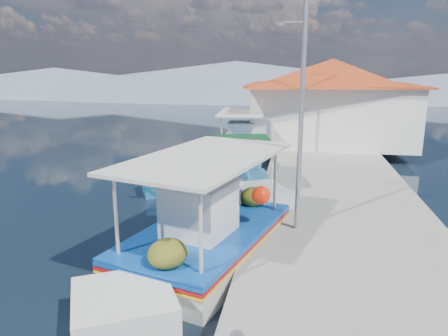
# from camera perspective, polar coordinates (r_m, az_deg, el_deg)

# --- Properties ---
(ground) EXTENTS (160.00, 160.00, 0.00)m
(ground) POSITION_cam_1_polar(r_m,az_deg,el_deg) (10.44, -17.30, -12.73)
(ground) COLOR black
(ground) RESTS_ON ground
(quay) EXTENTS (5.00, 44.00, 0.50)m
(quay) POSITION_cam_1_polar(r_m,az_deg,el_deg) (14.92, 14.91, -3.46)
(quay) COLOR gray
(quay) RESTS_ON ground
(bollards) EXTENTS (0.20, 17.20, 0.30)m
(bollards) POSITION_cam_1_polar(r_m,az_deg,el_deg) (14.05, 6.69, -2.45)
(bollards) COLOR #A5A8AD
(bollards) RESTS_ON quay
(main_caique) EXTENTS (4.04, 8.31, 2.85)m
(main_caique) POSITION_cam_1_polar(r_m,az_deg,el_deg) (10.19, -2.36, -9.37)
(main_caique) COLOR silver
(main_caique) RESTS_ON ground
(caique_green_canopy) EXTENTS (2.69, 5.84, 2.25)m
(caique_green_canopy) POSITION_cam_1_polar(r_m,az_deg,el_deg) (14.85, 3.02, -2.74)
(caique_green_canopy) COLOR #1A68A0
(caique_green_canopy) RESTS_ON ground
(caique_blue_hull) EXTENTS (2.85, 5.42, 1.02)m
(caique_blue_hull) POSITION_cam_1_polar(r_m,az_deg,el_deg) (17.08, -4.66, -0.78)
(caique_blue_hull) COLOR #1A68A0
(caique_blue_hull) RESTS_ON ground
(caique_far) EXTENTS (2.48, 7.30, 2.56)m
(caique_far) POSITION_cam_1_polar(r_m,az_deg,el_deg) (21.39, 2.42, 2.76)
(caique_far) COLOR silver
(caique_far) RESTS_ON ground
(harbor_building) EXTENTS (10.49, 10.49, 4.40)m
(harbor_building) POSITION_cam_1_polar(r_m,az_deg,el_deg) (23.35, 14.32, 8.98)
(harbor_building) COLOR white
(harbor_building) RESTS_ON quay
(lamp_post_near) EXTENTS (1.21, 0.14, 6.00)m
(lamp_post_near) POSITION_cam_1_polar(r_m,az_deg,el_deg) (10.25, 10.04, 9.66)
(lamp_post_near) COLOR #A5A8AD
(lamp_post_near) RESTS_ON quay
(lamp_post_far) EXTENTS (1.21, 0.14, 6.00)m
(lamp_post_far) POSITION_cam_1_polar(r_m,az_deg,el_deg) (19.24, 10.21, 11.47)
(lamp_post_far) COLOR #A5A8AD
(lamp_post_far) RESTS_ON quay
(mountain_ridge) EXTENTS (171.40, 96.00, 5.50)m
(mountain_ridge) POSITION_cam_1_polar(r_m,az_deg,el_deg) (64.31, 12.12, 11.22)
(mountain_ridge) COLOR slate
(mountain_ridge) RESTS_ON ground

